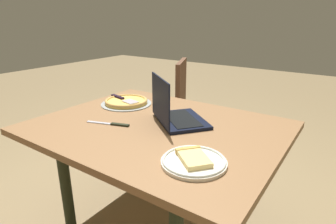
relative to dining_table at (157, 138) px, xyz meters
name	(u,v)px	position (x,y,z in m)	size (l,w,h in m)	color
dining_table	(157,138)	(0.00, 0.00, 0.00)	(1.28, 1.00, 0.71)	olive
laptop	(174,113)	(-0.06, -0.08, 0.13)	(0.40, 0.38, 0.25)	black
pizza_plate	(194,161)	(-0.36, 0.25, 0.09)	(0.26, 0.26, 0.04)	white
pizza_tray	(126,102)	(0.39, -0.18, 0.09)	(0.33, 0.33, 0.04)	#98A1A3
table_knife	(112,124)	(0.20, 0.13, 0.08)	(0.24, 0.09, 0.01)	#B6B8C6
chair_near	(168,106)	(0.50, -0.83, -0.12)	(0.57, 0.57, 0.91)	brown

